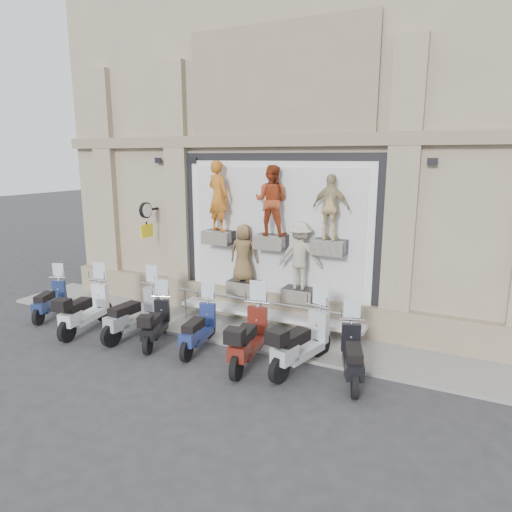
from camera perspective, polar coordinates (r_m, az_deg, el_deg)
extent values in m
plane|color=#2F2F32|center=(10.20, -4.45, -13.64)|extent=(90.00, 90.00, 0.00)
cube|color=#999690|center=(11.87, 0.81, -9.52)|extent=(16.00, 2.20, 0.08)
cube|color=black|center=(11.98, 2.62, 2.42)|extent=(5.60, 0.10, 4.30)
cube|color=white|center=(11.92, 2.51, 2.38)|extent=(5.10, 0.06, 3.90)
cube|color=white|center=(11.89, 2.43, 2.35)|extent=(4.70, 0.04, 3.60)
cube|color=white|center=(12.12, 1.74, -7.14)|extent=(5.10, 0.75, 0.10)
cube|color=#28282B|center=(12.37, -4.66, 2.36)|extent=(0.80, 0.50, 0.35)
imported|color=orange|center=(12.23, -4.75, 7.47)|extent=(0.78, 0.63, 1.86)
cube|color=#28282B|center=(11.66, 1.89, 1.78)|extent=(0.80, 0.50, 0.35)
imported|color=#973A1A|center=(11.51, 1.92, 6.95)|extent=(0.93, 0.76, 1.76)
cube|color=#28282B|center=(11.12, 9.17, 1.11)|extent=(0.80, 0.50, 0.35)
imported|color=#D3BB83|center=(10.97, 9.34, 6.02)|extent=(0.96, 0.49, 1.57)
cube|color=#28282B|center=(12.31, -1.55, -3.88)|extent=(0.80, 0.50, 0.35)
imported|color=brown|center=(12.08, -1.58, 0.40)|extent=(0.83, 0.62, 1.53)
cube|color=#28282B|center=(11.67, 5.43, -4.84)|extent=(0.80, 0.50, 0.35)
imported|color=beige|center=(11.41, 5.53, 0.08)|extent=(1.18, 0.80, 1.69)
cube|color=black|center=(13.74, -12.90, 5.72)|extent=(0.06, 0.56, 0.06)
cylinder|color=black|center=(13.53, -13.62, 5.58)|extent=(0.10, 0.46, 0.46)
cube|color=yellow|center=(13.61, -13.50, 3.08)|extent=(0.04, 0.50, 0.38)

